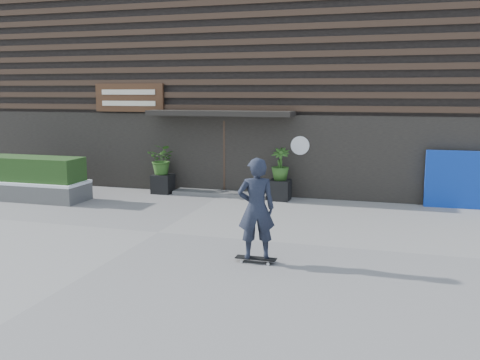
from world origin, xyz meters
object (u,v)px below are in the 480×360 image
(raised_bed, at_px, (30,191))
(skateboarder, at_px, (256,209))
(blue_tarp, at_px, (457,180))
(planter_pot_left, at_px, (163,184))
(planter_pot_right, at_px, (280,190))

(raised_bed, xyz_separation_m, skateboarder, (8.02, -3.84, 0.79))
(raised_bed, height_order, blue_tarp, blue_tarp)
(planter_pot_left, distance_m, blue_tarp, 8.74)
(raised_bed, xyz_separation_m, blue_tarp, (12.14, 2.31, 0.55))
(planter_pot_left, xyz_separation_m, planter_pot_right, (3.80, 0.00, 0.00))
(raised_bed, distance_m, blue_tarp, 12.37)
(planter_pot_right, distance_m, skateboarder, 5.95)
(raised_bed, distance_m, skateboarder, 8.93)
(planter_pot_left, distance_m, raised_bed, 3.96)
(planter_pot_left, relative_size, raised_bed, 0.17)
(planter_pot_left, relative_size, skateboarder, 0.30)
(planter_pot_right, xyz_separation_m, blue_tarp, (4.92, 0.30, 0.50))
(planter_pot_right, relative_size, raised_bed, 0.17)
(skateboarder, bearing_deg, planter_pot_right, 97.83)
(raised_bed, bearing_deg, planter_pot_left, 30.51)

